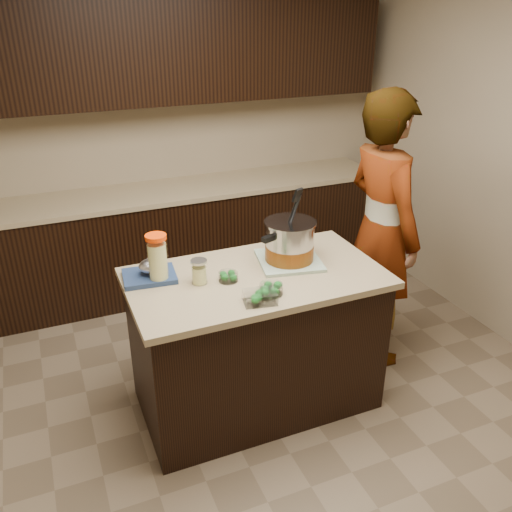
{
  "coord_description": "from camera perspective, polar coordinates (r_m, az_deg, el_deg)",
  "views": [
    {
      "loc": [
        -1.06,
        -2.53,
        2.33
      ],
      "look_at": [
        0.0,
        0.0,
        1.02
      ],
      "focal_mm": 38.0,
      "sensor_mm": 36.0,
      "label": 1
    }
  ],
  "objects": [
    {
      "name": "island",
      "position": [
        3.32,
        0.0,
        -8.87
      ],
      "size": [
        1.46,
        0.81,
        0.9
      ],
      "color": "black",
      "rests_on": "ground"
    },
    {
      "name": "stock_pot",
      "position": [
        3.2,
        3.55,
        1.33
      ],
      "size": [
        0.41,
        0.39,
        0.43
      ],
      "rotation": [
        0.0,
        0.0,
        0.35
      ],
      "color": "#B7B7BC",
      "rests_on": "dish_towel"
    },
    {
      "name": "broccoli_tub_rect",
      "position": [
        2.81,
        0.41,
        -4.39
      ],
      "size": [
        0.19,
        0.15,
        0.06
      ],
      "rotation": [
        0.0,
        0.0,
        -0.19
      ],
      "color": "silver",
      "rests_on": "island"
    },
    {
      "name": "dish_towel",
      "position": [
        3.24,
        3.5,
        -0.46
      ],
      "size": [
        0.42,
        0.42,
        0.02
      ],
      "primitive_type": "cube",
      "rotation": [
        0.0,
        0.0,
        -0.2
      ],
      "color": "#5E8C66",
      "rests_on": "island"
    },
    {
      "name": "lemonade_pitcher",
      "position": [
        3.0,
        -10.3,
        -0.52
      ],
      "size": [
        0.12,
        0.12,
        0.28
      ],
      "rotation": [
        0.0,
        0.0,
        -0.07
      ],
      "color": "#DEDD87",
      "rests_on": "island"
    },
    {
      "name": "mason_jar",
      "position": [
        2.99,
        -5.99,
        -1.71
      ],
      "size": [
        0.1,
        0.1,
        0.15
      ],
      "rotation": [
        0.0,
        0.0,
        0.11
      ],
      "color": "#DEDD87",
      "rests_on": "island"
    },
    {
      "name": "blue_tray",
      "position": [
        3.09,
        -11.04,
        -1.69
      ],
      "size": [
        0.31,
        0.26,
        0.11
      ],
      "rotation": [
        0.0,
        0.0,
        -0.1
      ],
      "color": "navy",
      "rests_on": "island"
    },
    {
      "name": "room_shell",
      "position": [
        2.81,
        0.0,
        12.9
      ],
      "size": [
        4.04,
        4.04,
        2.72
      ],
      "color": "tan",
      "rests_on": "ground"
    },
    {
      "name": "ground_plane",
      "position": [
        3.6,
        0.0,
        -14.83
      ],
      "size": [
        4.0,
        4.0,
        0.0
      ],
      "primitive_type": "plane",
      "color": "brown",
      "rests_on": "ground"
    },
    {
      "name": "back_cabinets",
      "position": [
        4.61,
        -8.49,
        7.71
      ],
      "size": [
        3.6,
        0.63,
        2.33
      ],
      "color": "black",
      "rests_on": "ground"
    },
    {
      "name": "broccoli_tub_right",
      "position": [
        2.89,
        1.62,
        -3.53
      ],
      "size": [
        0.15,
        0.15,
        0.06
      ],
      "rotation": [
        0.0,
        0.0,
        -0.27
      ],
      "color": "silver",
      "rests_on": "island"
    },
    {
      "name": "broccoli_tub_left",
      "position": [
        3.02,
        -2.94,
        -2.22
      ],
      "size": [
        0.14,
        0.14,
        0.05
      ],
      "rotation": [
        0.0,
        0.0,
        0.37
      ],
      "color": "silver",
      "rests_on": "island"
    },
    {
      "name": "person",
      "position": [
        3.68,
        13.03,
        2.49
      ],
      "size": [
        0.45,
        0.68,
        1.86
      ],
      "primitive_type": "imported",
      "rotation": [
        0.0,
        0.0,
        1.58
      ],
      "color": "gray",
      "rests_on": "ground"
    }
  ]
}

